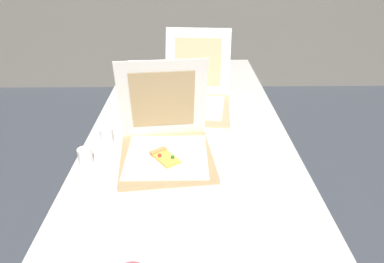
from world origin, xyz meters
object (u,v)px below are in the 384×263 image
(pizza_box_middle, at_px, (194,97))
(cup_white_near_center, at_px, (106,136))
(table, at_px, (188,133))
(pizza_box_front, at_px, (165,144))
(cup_white_near_left, at_px, (84,156))
(cup_white_far, at_px, (148,90))
(cup_white_mid, at_px, (126,118))

(pizza_box_middle, height_order, cup_white_near_center, pizza_box_middle)
(cup_white_near_center, bearing_deg, pizza_box_middle, 43.50)
(cup_white_near_center, bearing_deg, table, 22.90)
(pizza_box_front, distance_m, cup_white_near_center, 0.30)
(cup_white_near_left, distance_m, cup_white_far, 0.74)
(pizza_box_middle, relative_size, cup_white_near_left, 8.05)
(table, height_order, cup_white_near_center, cup_white_near_center)
(cup_white_far, bearing_deg, pizza_box_middle, -29.46)
(pizza_box_front, relative_size, pizza_box_middle, 0.77)
(pizza_box_middle, bearing_deg, table, -94.02)
(table, bearing_deg, cup_white_near_center, -157.10)
(cup_white_near_center, bearing_deg, cup_white_near_left, -107.35)
(cup_white_near_left, bearing_deg, pizza_box_middle, 50.26)
(cup_white_near_center, xyz_separation_m, cup_white_mid, (0.06, 0.18, 0.00))
(cup_white_far, relative_size, cup_white_mid, 1.00)
(pizza_box_middle, relative_size, cup_white_mid, 8.05)
(table, xyz_separation_m, cup_white_far, (-0.24, 0.39, 0.08))
(cup_white_near_left, bearing_deg, cup_white_far, 75.47)
(pizza_box_front, distance_m, cup_white_mid, 0.37)
(table, xyz_separation_m, cup_white_near_center, (-0.38, -0.16, 0.08))
(pizza_box_middle, bearing_deg, cup_white_near_left, -124.50)
(table, relative_size, pizza_box_middle, 4.07)
(cup_white_far, bearing_deg, cup_white_near_center, -103.65)
(pizza_box_middle, height_order, cup_white_mid, pizza_box_middle)
(pizza_box_front, relative_size, cup_white_mid, 6.20)
(table, relative_size, pizza_box_front, 5.27)
(cup_white_far, bearing_deg, pizza_box_front, -77.77)
(pizza_box_middle, xyz_separation_m, cup_white_mid, (-0.35, -0.21, -0.02))
(pizza_box_front, height_order, cup_white_mid, pizza_box_front)
(pizza_box_front, bearing_deg, table, 64.14)
(table, height_order, pizza_box_middle, pizza_box_middle)
(table, bearing_deg, cup_white_far, 121.67)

